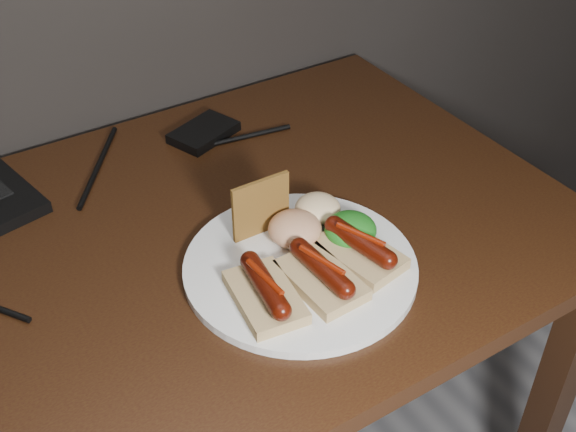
% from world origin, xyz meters
% --- Properties ---
extents(desk, '(1.40, 0.70, 0.75)m').
position_xyz_m(desk, '(0.00, 1.38, 0.66)').
color(desk, black).
rests_on(desk, ground).
extents(hard_drive, '(0.13, 0.10, 0.02)m').
position_xyz_m(hard_drive, '(0.30, 1.61, 0.76)').
color(hard_drive, black).
rests_on(hard_drive, desk).
extents(desk_cables, '(0.85, 0.37, 0.01)m').
position_xyz_m(desk_cables, '(-0.03, 1.53, 0.75)').
color(desk_cables, black).
rests_on(desk_cables, desk).
extents(plate, '(0.34, 0.34, 0.01)m').
position_xyz_m(plate, '(0.26, 1.25, 0.76)').
color(plate, silver).
rests_on(plate, desk).
extents(bread_sausage_left, '(0.08, 0.12, 0.04)m').
position_xyz_m(bread_sausage_left, '(0.18, 1.22, 0.78)').
color(bread_sausage_left, tan).
rests_on(bread_sausage_left, plate).
extents(bread_sausage_center, '(0.08, 0.12, 0.04)m').
position_xyz_m(bread_sausage_center, '(0.26, 1.21, 0.78)').
color(bread_sausage_center, tan).
rests_on(bread_sausage_center, plate).
extents(bread_sausage_right, '(0.09, 0.13, 0.04)m').
position_xyz_m(bread_sausage_right, '(0.33, 1.22, 0.78)').
color(bread_sausage_right, tan).
rests_on(bread_sausage_right, plate).
extents(crispbread, '(0.08, 0.01, 0.08)m').
position_xyz_m(crispbread, '(0.25, 1.34, 0.80)').
color(crispbread, olive).
rests_on(crispbread, plate).
extents(salad_greens, '(0.07, 0.07, 0.04)m').
position_xyz_m(salad_greens, '(0.34, 1.26, 0.78)').
color(salad_greens, '#125611').
rests_on(salad_greens, plate).
extents(salsa_mound, '(0.07, 0.07, 0.04)m').
position_xyz_m(salsa_mound, '(0.28, 1.30, 0.78)').
color(salsa_mound, '#A32410').
rests_on(salsa_mound, plate).
extents(coleslaw_mound, '(0.06, 0.06, 0.04)m').
position_xyz_m(coleslaw_mound, '(0.33, 1.32, 0.78)').
color(coleslaw_mound, '#EEE4CE').
rests_on(coleslaw_mound, plate).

